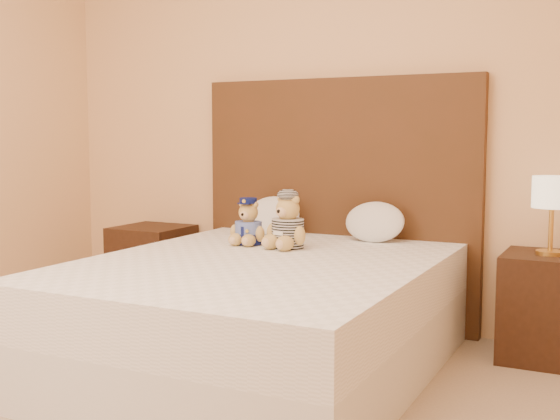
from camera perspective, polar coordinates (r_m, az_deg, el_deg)
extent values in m
cube|color=#EEB981|center=(4.33, 4.98, 8.63)|extent=(4.00, 0.04, 2.70)
cube|color=white|center=(3.52, -1.63, -10.50)|extent=(1.60, 2.00, 0.30)
cube|color=white|center=(3.45, -1.64, -6.12)|extent=(1.60, 2.00, 0.25)
cube|color=#4A2A16|center=(4.31, 4.71, 0.66)|extent=(1.75, 0.08, 1.50)
cube|color=#331C10|center=(4.81, -10.31, -4.58)|extent=(0.45, 0.45, 0.55)
cube|color=#331C10|center=(3.89, 20.93, -7.40)|extent=(0.45, 0.45, 0.55)
cylinder|color=gold|center=(3.83, 21.09, -3.25)|extent=(0.14, 0.14, 0.02)
cylinder|color=gold|center=(3.82, 21.16, -1.32)|extent=(0.02, 0.02, 0.26)
cylinder|color=beige|center=(3.80, 21.27, 1.37)|extent=(0.20, 0.20, 0.16)
ellipsoid|color=white|center=(4.30, -0.61, -0.31)|extent=(0.36, 0.23, 0.25)
ellipsoid|color=white|center=(4.05, 7.70, -0.81)|extent=(0.35, 0.23, 0.25)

